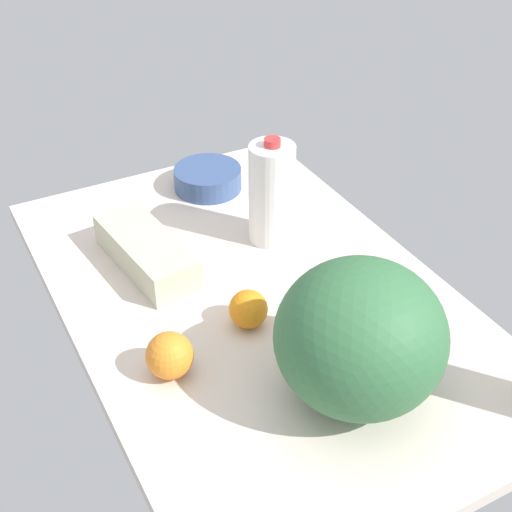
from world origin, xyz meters
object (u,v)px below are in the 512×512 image
at_px(orange_far_back, 170,355).
at_px(orange_near_front, 248,309).
at_px(mixing_bowl, 208,178).
at_px(watermelon, 360,337).
at_px(egg_carton, 147,252).
at_px(milk_jug, 272,193).

xyz_separation_m(orange_far_back, orange_near_front, (0.05, -0.19, -0.01)).
relative_size(mixing_bowl, orange_near_front, 2.23).
bearing_deg(watermelon, egg_carton, 19.22).
bearing_deg(milk_jug, orange_far_back, 128.55).
distance_m(egg_carton, orange_far_back, 0.34).
relative_size(egg_carton, milk_jug, 1.15).
distance_m(mixing_bowl, orange_near_front, 0.54).
relative_size(watermelon, orange_near_front, 3.77).
relative_size(watermelon, orange_far_back, 3.33).
bearing_deg(orange_far_back, watermelon, -126.72).
bearing_deg(orange_near_front, mixing_bowl, -16.48).
bearing_deg(mixing_bowl, orange_near_front, 163.52).
height_order(watermelon, orange_far_back, watermelon).
bearing_deg(watermelon, orange_near_front, 17.45).
distance_m(mixing_bowl, egg_carton, 0.36).
height_order(watermelon, egg_carton, watermelon).
bearing_deg(watermelon, milk_jug, -12.25).
height_order(egg_carton, orange_far_back, orange_far_back).
distance_m(mixing_bowl, orange_far_back, 0.67).
height_order(mixing_bowl, egg_carton, egg_carton).
xyz_separation_m(watermelon, orange_near_front, (0.25, 0.08, -0.09)).
bearing_deg(mixing_bowl, milk_jug, -173.10).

